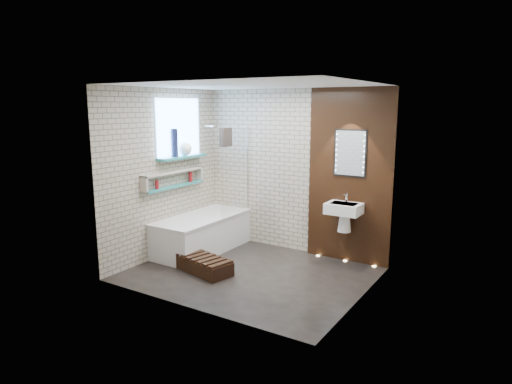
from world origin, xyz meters
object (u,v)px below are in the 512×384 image
Objects in this scene: led_mirror at (350,153)px; bathtub at (202,233)px; walnut_step at (204,265)px; washbasin at (344,212)px; bath_screen at (235,171)px.

bathtub is at bearing -160.22° from led_mirror.
bathtub is at bearing 129.80° from walnut_step.
washbasin is (2.17, 0.62, 0.50)m from bathtub.
walnut_step is at bearing -135.33° from led_mirror.
washbasin is at bearing -90.00° from led_mirror.
washbasin is 0.83× the size of led_mirror.
bath_screen is (0.35, 0.44, 0.99)m from bathtub.
bathtub is 1.24× the size of bath_screen.
washbasin is (1.82, 0.18, -0.49)m from bath_screen.
bathtub is at bearing -163.99° from washbasin.
bath_screen reaches higher than bathtub.
bathtub is 2.68m from led_mirror.
led_mirror is at bearing 44.67° from walnut_step.
washbasin is 0.88m from led_mirror.
bath_screen is 1.59× the size of walnut_step.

